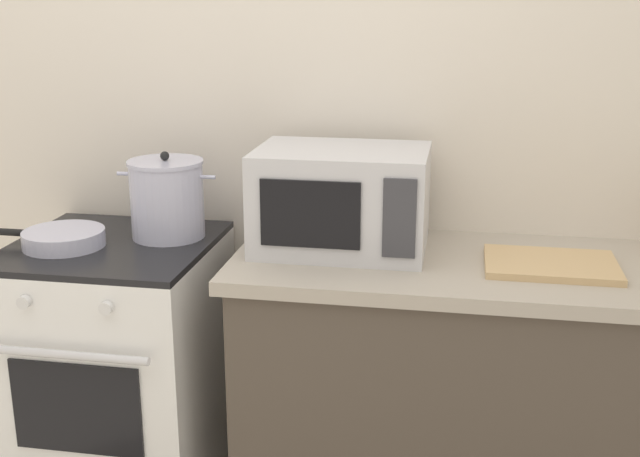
{
  "coord_description": "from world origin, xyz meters",
  "views": [
    {
      "loc": [
        0.69,
        -1.59,
        1.65
      ],
      "look_at": [
        0.3,
        0.6,
        1.0
      ],
      "focal_mm": 45.02,
      "sensor_mm": 36.0,
      "label": 1
    }
  ],
  "objects_px": {
    "stove": "(122,379)",
    "cutting_board": "(551,264)",
    "stock_pot": "(167,199)",
    "frying_pan": "(62,238)",
    "microwave": "(342,199)"
  },
  "relations": [
    {
      "from": "frying_pan",
      "to": "cutting_board",
      "type": "xyz_separation_m",
      "value": [
        1.43,
        0.06,
        -0.02
      ]
    },
    {
      "from": "stove",
      "to": "stock_pot",
      "type": "xyz_separation_m",
      "value": [
        0.15,
        0.1,
        0.58
      ]
    },
    {
      "from": "microwave",
      "to": "cutting_board",
      "type": "relative_size",
      "value": 1.39
    },
    {
      "from": "cutting_board",
      "to": "microwave",
      "type": "bearing_deg",
      "value": 172.6
    },
    {
      "from": "stove",
      "to": "cutting_board",
      "type": "relative_size",
      "value": 2.56
    },
    {
      "from": "frying_pan",
      "to": "microwave",
      "type": "bearing_deg",
      "value": 9.17
    },
    {
      "from": "stove",
      "to": "cutting_board",
      "type": "bearing_deg",
      "value": 0.05
    },
    {
      "from": "stock_pot",
      "to": "cutting_board",
      "type": "xyz_separation_m",
      "value": [
        1.15,
        -0.1,
        -0.11
      ]
    },
    {
      "from": "frying_pan",
      "to": "cutting_board",
      "type": "height_order",
      "value": "frying_pan"
    },
    {
      "from": "stove",
      "to": "stock_pot",
      "type": "height_order",
      "value": "stock_pot"
    },
    {
      "from": "cutting_board",
      "to": "frying_pan",
      "type": "bearing_deg",
      "value": -177.75
    },
    {
      "from": "stock_pot",
      "to": "cutting_board",
      "type": "height_order",
      "value": "stock_pot"
    },
    {
      "from": "stove",
      "to": "microwave",
      "type": "distance_m",
      "value": 0.93
    },
    {
      "from": "microwave",
      "to": "cutting_board",
      "type": "distance_m",
      "value": 0.62
    },
    {
      "from": "microwave",
      "to": "frying_pan",
      "type": "bearing_deg",
      "value": -170.83
    }
  ]
}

